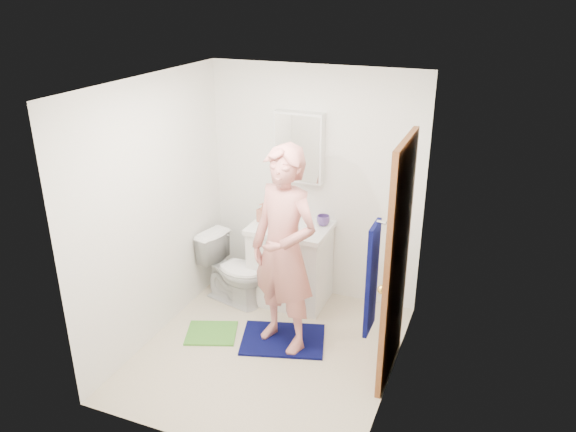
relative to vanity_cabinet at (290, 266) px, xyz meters
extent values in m
cube|color=beige|center=(0.15, -0.91, -0.41)|extent=(2.20, 2.40, 0.02)
cube|color=white|center=(0.15, -0.91, 2.01)|extent=(2.20, 2.40, 0.02)
cube|color=white|center=(0.15, 0.30, 0.80)|extent=(2.20, 0.02, 2.40)
cube|color=white|center=(0.15, -2.12, 0.80)|extent=(2.20, 0.02, 2.40)
cube|color=white|center=(-0.96, -0.91, 0.80)|extent=(0.02, 2.40, 2.40)
cube|color=white|center=(1.26, -0.91, 0.80)|extent=(0.02, 2.40, 2.40)
cube|color=white|center=(0.00, 0.00, 0.00)|extent=(0.75, 0.55, 0.80)
cube|color=white|center=(0.00, 0.00, 0.43)|extent=(0.79, 0.59, 0.05)
cylinder|color=white|center=(0.00, 0.00, 0.44)|extent=(0.40, 0.40, 0.03)
cylinder|color=silver|center=(0.00, 0.18, 0.51)|extent=(0.03, 0.03, 0.12)
cube|color=white|center=(0.00, 0.22, 1.20)|extent=(0.50, 0.12, 0.70)
cube|color=white|center=(0.00, 0.16, 1.20)|extent=(0.46, 0.01, 0.66)
cube|color=#945428|center=(1.22, -0.76, 0.62)|extent=(0.05, 0.80, 2.05)
sphere|color=gold|center=(1.18, -1.08, 0.55)|extent=(0.07, 0.07, 0.07)
cube|color=#06093F|center=(1.18, -1.48, 0.85)|extent=(0.03, 0.24, 0.80)
cylinder|color=silver|center=(1.22, -1.48, 1.27)|extent=(0.06, 0.02, 0.02)
imported|color=white|center=(-0.54, -0.23, -0.04)|extent=(0.78, 0.56, 0.72)
cube|color=#06093F|center=(0.21, -0.72, -0.39)|extent=(0.89, 0.74, 0.02)
cube|color=#4F9E34|center=(-0.46, -0.87, -0.39)|extent=(0.57, 0.53, 0.02)
imported|color=#B66B55|center=(-0.30, -0.01, 0.55)|extent=(0.12, 0.12, 0.20)
imported|color=#5A408E|center=(0.30, 0.13, 0.50)|extent=(0.15, 0.15, 0.10)
imported|color=tan|center=(0.24, -0.76, 0.56)|extent=(0.79, 0.65, 1.87)
camera|label=1|loc=(1.90, -4.78, 2.68)|focal=35.00mm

